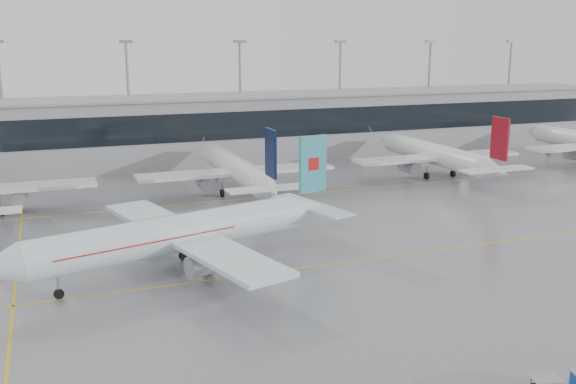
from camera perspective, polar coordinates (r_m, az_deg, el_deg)
name	(u,v)px	position (r m, az deg, el deg)	size (l,w,h in m)	color
ground	(329,264)	(66.33, 3.70, -6.44)	(320.00, 320.00, 0.00)	gray
taxi_line_main	(329,264)	(66.33, 3.70, -6.43)	(120.00, 0.25, 0.01)	#E2B40E
taxi_line_north	(244,199)	(93.30, -3.92, -0.62)	(120.00, 0.25, 0.01)	#E2B40E
taxi_line_cross	(18,254)	(75.25, -22.86, -5.07)	(0.25, 60.00, 0.01)	#E2B40E
terminal	(194,130)	(122.68, -8.34, 5.46)	(180.00, 15.00, 12.00)	gray
terminal_glass	(203,127)	(115.19, -7.54, 5.74)	(180.00, 0.20, 5.00)	black
terminal_roof	(193,97)	(122.02, -8.44, 8.34)	(182.00, 16.00, 0.40)	gray
light_masts	(186,89)	(127.78, -9.05, 9.05)	(156.40, 1.00, 22.60)	gray
air_canada_jet	(184,233)	(64.23, -9.23, -3.60)	(37.67, 31.03, 12.18)	silver
parked_jet_c	(237,169)	(95.96, -4.60, 2.02)	(29.64, 36.96, 11.72)	white
parked_jet_d	(437,155)	(110.71, 13.09, 3.22)	(29.64, 36.96, 11.72)	white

